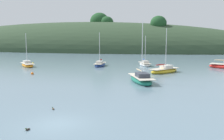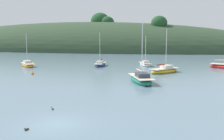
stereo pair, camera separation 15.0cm
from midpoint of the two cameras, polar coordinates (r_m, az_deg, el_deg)
ground_plane at (r=19.41m, az=-12.03°, el=-11.58°), size 400.00×400.00×0.00m
far_shoreline_hill at (r=105.17m, az=-6.35°, el=4.42°), size 150.00×36.00×26.25m
sailboat_teal_outer at (r=34.85m, az=6.57°, el=-2.05°), size 4.56×7.05×8.45m
sailboat_blue_center at (r=54.39m, az=-18.08°, el=1.12°), size 5.06×5.25×6.83m
sailboat_navy_dinghy at (r=53.25m, az=7.40°, el=1.30°), size 3.37×5.32×6.31m
sailboat_grey_yawl at (r=44.20m, az=11.66°, el=-0.09°), size 5.57×5.87×7.63m
sailboat_red_portside at (r=52.24m, az=-2.55°, el=1.24°), size 1.75×5.12×6.93m
mooring_buoy_outer at (r=58.84m, az=-16.97°, el=1.44°), size 0.44×0.44×0.54m
mooring_buoy_inner at (r=43.51m, az=-17.09°, el=-0.74°), size 0.44×0.44×0.54m
duck_lone_right at (r=22.97m, az=-12.86°, el=-8.37°), size 0.36×0.37×0.24m
duck_trailing at (r=18.72m, az=-18.17°, el=-12.37°), size 0.29×0.42×0.24m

